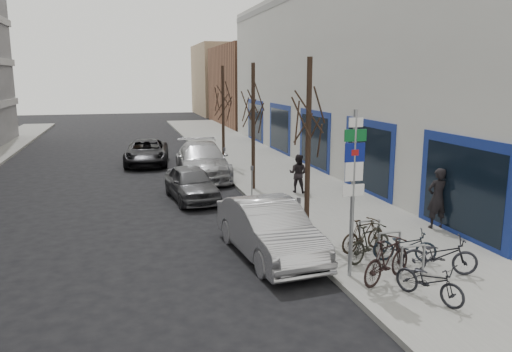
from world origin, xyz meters
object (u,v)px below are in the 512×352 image
tree_far (223,92)px  parked_car_front (269,229)px  highway_sign_pole (353,184)px  pedestrian_near (437,198)px  bike_near_left (430,278)px  bike_far_curb (440,252)px  meter_front (299,214)px  pedestrian_far (298,173)px  meter_mid (252,178)px  bike_near_right (387,260)px  bike_mid_inner (370,242)px  lane_car (147,152)px  tree_near (309,105)px  meter_back (225,157)px  tree_mid (253,97)px  bike_mid_curb (405,243)px  bike_far_inner (363,235)px  parked_car_mid (191,183)px  bike_rack (389,243)px  parked_car_back (202,160)px

tree_far → parked_car_front: tree_far is taller
parked_car_front → highway_sign_pole: bearing=-63.0°
tree_far → pedestrian_near: (4.20, -13.61, -2.98)m
tree_far → bike_near_left: 18.52m
tree_far → bike_far_curb: tree_far is taller
meter_front → pedestrian_far: size_ratio=0.78×
meter_mid → bike_far_curb: 9.29m
bike_near_right → bike_mid_inner: 1.36m
lane_car → pedestrian_far: size_ratio=3.09×
bike_far_curb → tree_near: bearing=48.2°
highway_sign_pole → meter_mid: highway_sign_pole is taller
pedestrian_near → meter_back: bearing=-62.5°
meter_front → tree_far: bearing=88.1°
tree_mid → pedestrian_far: size_ratio=3.38×
tree_mid → meter_back: (-0.45, 4.00, -3.19)m
highway_sign_pole → meter_back: 14.10m
bike_near_right → tree_mid: bearing=-24.1°
meter_front → bike_far_curb: bearing=-55.0°
highway_sign_pole → bike_mid_curb: (1.81, 0.53, -1.81)m
meter_back → lane_car: (-3.65, 4.26, -0.22)m
bike_far_inner → parked_car_mid: 8.57m
parked_car_front → lane_car: 16.27m
meter_back → tree_far: bearing=79.8°
meter_mid → pedestrian_far: bearing=8.4°
bike_near_right → bike_mid_curb: (1.13, 1.08, -0.05)m
pedestrian_near → tree_near: bearing=-3.4°
bike_rack → pedestrian_near: (3.00, 2.29, 0.47)m
meter_back → parked_car_mid: bearing=-116.2°
highway_sign_pole → parked_car_mid: highway_sign_pole is taller
tree_near → parked_car_front: 3.92m
highway_sign_pole → tree_mid: tree_mid is taller
parked_car_back → pedestrian_near: bearing=-58.5°
bike_far_curb → parked_car_front: bearing=75.3°
highway_sign_pole → bike_far_inner: highway_sign_pole is taller
bike_near_right → parked_car_mid: 10.32m
parked_car_front → bike_far_inner: bearing=-20.5°
bike_near_left → lane_car: size_ratio=0.33×
parked_car_front → parked_car_back: parked_car_back is taller
bike_rack → parked_car_back: size_ratio=0.38×
bike_near_right → bike_far_curb: 1.49m
bike_far_curb → highway_sign_pole: bearing=100.0°
bike_far_inner → pedestrian_far: 7.34m
meter_front → bike_near_right: meter_front is taller
meter_mid → bike_mid_curb: size_ratio=0.77×
bike_far_inner → parked_car_front: (-2.53, 0.67, 0.16)m
bike_mid_inner → bike_rack: bearing=-135.2°
bike_near_left → lane_car: lane_car is taller
meter_mid → meter_back: size_ratio=1.00×
tree_near → bike_far_inner: bearing=-65.1°
bike_mid_curb → parked_car_front: size_ratio=0.34×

